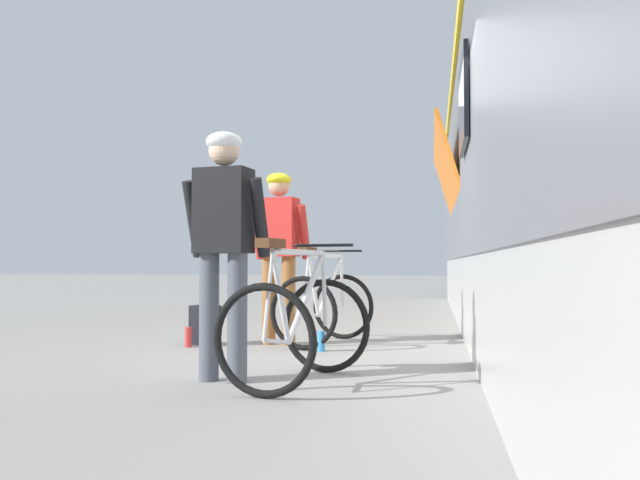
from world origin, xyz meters
name	(u,v)px	position (x,y,z in m)	size (l,w,h in m)	color
ground_plane	(331,356)	(0.00, 0.00, 0.00)	(80.00, 80.00, 0.00)	gray
train_car	(634,138)	(2.70, 0.49, 1.97)	(3.28, 18.54, 3.88)	slate
cyclist_near_in_red	(279,241)	(-0.66, 0.73, 1.05)	(0.64, 0.37, 1.76)	#935B2D
cyclist_far_in_dark	(224,231)	(-0.56, -1.36, 1.05)	(0.64, 0.36, 1.76)	#4C515B
bicycle_near_white	(324,305)	(-0.20, 0.83, 0.40)	(0.95, 1.21, 0.99)	black
bicycle_far_silver	(297,325)	(-0.02, -1.37, 0.40)	(0.92, 1.20, 0.99)	black
backpack_on_platform	(205,325)	(-1.39, 0.57, 0.20)	(0.28, 0.18, 0.40)	black
water_bottle_near_the_bikes	(321,341)	(-0.15, 0.30, 0.09)	(0.07, 0.07, 0.19)	#338CCC
water_bottle_by_the_backpack	(188,337)	(-1.49, 0.38, 0.10)	(0.07, 0.07, 0.20)	red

